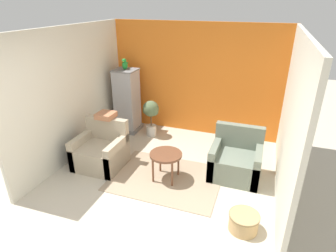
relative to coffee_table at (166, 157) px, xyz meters
name	(u,v)px	position (x,y,z in m)	size (l,w,h in m)	color
ground_plane	(123,236)	(-0.08, -1.46, -0.45)	(20.00, 20.00, 0.00)	beige
wall_back_accent	(195,80)	(-0.08, 2.14, 0.80)	(3.96, 0.06, 2.51)	orange
wall_left	(73,94)	(-2.03, 0.32, 0.80)	(0.06, 3.56, 2.51)	beige
wall_right	(291,121)	(1.87, 0.32, 0.80)	(0.06, 3.56, 2.51)	beige
area_rug	(166,178)	(0.00, 0.00, -0.44)	(1.90, 1.42, 0.01)	gray
coffee_table	(166,157)	(0.00, 0.00, 0.00)	(0.56, 0.56, 0.51)	brown
armchair_left	(101,152)	(-1.31, 0.01, -0.16)	(0.86, 0.78, 0.87)	tan
armchair_right	(236,161)	(1.13, 0.53, -0.16)	(0.86, 0.78, 0.87)	slate
birdcage	(127,101)	(-1.57, 1.64, 0.28)	(0.55, 0.55, 1.48)	slate
parrot	(125,64)	(-1.57, 1.64, 1.15)	(0.12, 0.21, 0.25)	#1E842D
potted_plant	(151,113)	(-0.93, 1.54, 0.11)	(0.40, 0.36, 0.84)	beige
wicker_basket	(244,222)	(1.42, -0.78, -0.31)	(0.42, 0.42, 0.25)	tan
throw_pillow	(106,115)	(-1.31, 0.30, 0.47)	(0.32, 0.32, 0.10)	#B2704C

